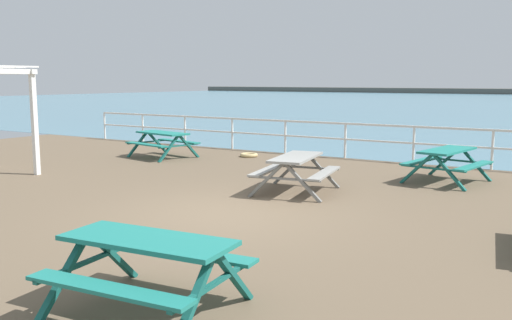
% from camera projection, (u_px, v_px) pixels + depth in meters
% --- Properties ---
extents(ground_plane, '(30.00, 24.00, 0.20)m').
position_uv_depth(ground_plane, '(225.00, 219.00, 9.94)').
color(ground_plane, brown).
extents(seaward_railing, '(23.07, 0.07, 1.08)m').
position_uv_depth(seaward_railing, '(379.00, 135.00, 16.29)').
color(seaward_railing, white).
rests_on(seaward_railing, ground).
extents(picnic_table_near_left, '(1.83, 2.06, 0.80)m').
position_uv_depth(picnic_table_near_left, '(296.00, 165.00, 11.69)').
color(picnic_table_near_left, gray).
rests_on(picnic_table_near_left, ground).
extents(picnic_table_near_right, '(2.05, 1.82, 0.80)m').
position_uv_depth(picnic_table_near_right, '(163.00, 138.00, 17.02)').
color(picnic_table_near_right, '#1E7A70').
rests_on(picnic_table_near_right, ground).
extents(picnic_table_mid_centre, '(1.95, 1.71, 0.80)m').
position_uv_depth(picnic_table_mid_centre, '(148.00, 256.00, 5.65)').
color(picnic_table_mid_centre, '#1E7A70').
rests_on(picnic_table_mid_centre, ground).
extents(picnic_table_far_left, '(1.78, 2.01, 0.80)m').
position_uv_depth(picnic_table_far_left, '(447.00, 157.00, 12.85)').
color(picnic_table_far_left, '#1E7A70').
rests_on(picnic_table_far_left, ground).
extents(rope_coil, '(0.55, 0.55, 0.11)m').
position_uv_depth(rope_coil, '(249.00, 155.00, 17.22)').
color(rope_coil, tan).
rests_on(rope_coil, ground).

